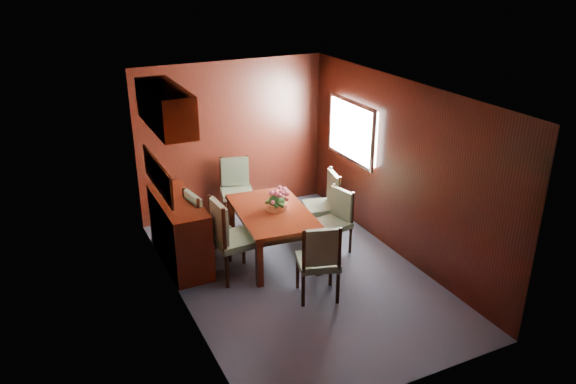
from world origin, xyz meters
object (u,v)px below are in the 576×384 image
chair_right_near (336,217)px  chair_left_near (228,235)px  flower_centerpiece (277,199)px  sideboard (180,231)px  dining_table (272,217)px  chair_head (319,258)px

chair_right_near → chair_left_near: bearing=78.8°
flower_centerpiece → sideboard: bearing=162.3°
dining_table → chair_right_near: size_ratio=1.70×
dining_table → chair_left_near: chair_left_near is taller
chair_left_near → chair_right_near: 1.58m
dining_table → chair_left_near: bearing=-154.5°
dining_table → chair_right_near: bearing=-9.3°
dining_table → chair_head: (0.06, -1.20, -0.03)m
sideboard → flower_centerpiece: (1.24, -0.39, 0.38)m
chair_head → flower_centerpiece: bearing=106.6°
chair_right_near → chair_head: bearing=128.3°
chair_left_near → chair_right_near: size_ratio=1.19×
sideboard → chair_head: (1.22, -1.60, 0.11)m
chair_head → flower_centerpiece: 1.24m
chair_right_near → flower_centerpiece: 0.88m
sideboard → flower_centerpiece: size_ratio=4.60×
dining_table → sideboard: bearing=166.7°
dining_table → chair_left_near: 0.76m
sideboard → chair_left_near: size_ratio=1.29×
chair_right_near → chair_head: chair_head is taller
chair_left_near → flower_centerpiece: (0.79, 0.27, 0.23)m
sideboard → dining_table: (1.16, -0.40, 0.14)m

